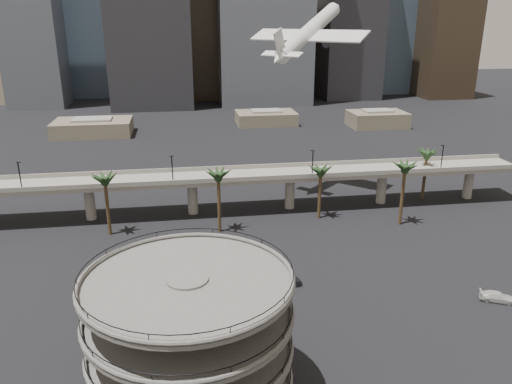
{
  "coord_description": "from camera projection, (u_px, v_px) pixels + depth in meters",
  "views": [
    {
      "loc": [
        -12.92,
        -49.7,
        41.42
      ],
      "look_at": [
        -0.95,
        28.0,
        13.84
      ],
      "focal_mm": 35.0,
      "sensor_mm": 36.0,
      "label": 1
    }
  ],
  "objects": [
    {
      "name": "low_buildings",
      "position": [
        231.0,
        122.0,
        194.66
      ],
      "size": [
        135.0,
        27.5,
        6.8
      ],
      "color": "brown",
      "rests_on": "ground"
    },
    {
      "name": "palm_trees",
      "position": [
        301.0,
        170.0,
        103.84
      ],
      "size": [
        76.4,
        18.4,
        14.0
      ],
      "color": "#47371E",
      "rests_on": "ground"
    },
    {
      "name": "car_c",
      "position": [
        497.0,
        297.0,
        76.8
      ],
      "size": [
        5.57,
        4.06,
        1.5
      ],
      "primitive_type": "imported",
      "rotation": [
        0.0,
        0.0,
        1.14
      ],
      "color": "silver",
      "rests_on": "ground"
    },
    {
      "name": "airborne_jet",
      "position": [
        309.0,
        32.0,
        117.36
      ],
      "size": [
        25.23,
        25.95,
        15.39
      ],
      "rotation": [
        0.0,
        -0.38,
        0.82
      ],
      "color": "silver",
      "rests_on": "ground"
    },
    {
      "name": "ground",
      "position": [
        298.0,
        370.0,
        61.92
      ],
      "size": [
        700.0,
        700.0,
        0.0
      ],
      "primitive_type": "plane",
      "color": "black",
      "rests_on": "ground"
    },
    {
      "name": "skyline",
      "position": [
        230.0,
        4.0,
        250.66
      ],
      "size": [
        269.0,
        86.0,
        131.01
      ],
      "color": "gray",
      "rests_on": "ground"
    },
    {
      "name": "car_b",
      "position": [
        286.0,
        282.0,
        80.85
      ],
      "size": [
        5.27,
        2.8,
        1.65
      ],
      "primitive_type": "imported",
      "rotation": [
        0.0,
        0.0,
        1.79
      ],
      "color": "black",
      "rests_on": "ground"
    },
    {
      "name": "car_a",
      "position": [
        205.0,
        299.0,
        76.14
      ],
      "size": [
        5.28,
        3.33,
        1.68
      ],
      "primitive_type": "imported",
      "rotation": [
        0.0,
        0.0,
        1.27
      ],
      "color": "#9B4116",
      "rests_on": "ground"
    },
    {
      "name": "parking_ramp",
      "position": [
        190.0,
        331.0,
        53.06
      ],
      "size": [
        22.2,
        22.2,
        17.35
      ],
      "color": "#4D4A48",
      "rests_on": "ground"
    },
    {
      "name": "overpass",
      "position": [
        242.0,
        180.0,
        110.78
      ],
      "size": [
        130.0,
        9.3,
        14.7
      ],
      "color": "gray",
      "rests_on": "ground"
    }
  ]
}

